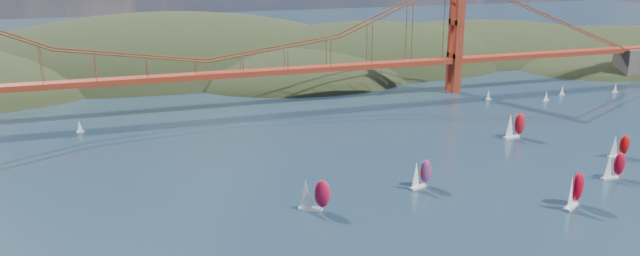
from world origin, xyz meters
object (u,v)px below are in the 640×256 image
object	(u,v)px
racer_1	(574,189)
racer_3	(515,125)
racer_2	(614,165)
racer_rwb	(421,173)
racer_0	(314,194)
racer_4	(619,146)

from	to	relation	value
racer_1	racer_3	size ratio (longest dim) A/B	1.02
racer_2	racer_rwb	xyz separation A→B (m)	(-59.83, 11.94, 0.04)
racer_3	racer_2	bearing A→B (deg)	-94.07
racer_2	racer_rwb	size ratio (longest dim) A/B	0.99
racer_0	racer_1	size ratio (longest dim) A/B	0.93
racer_1	racer_rwb	bearing A→B (deg)	111.32
racer_0	racer_2	size ratio (longest dim) A/B	1.07
racer_2	racer_rwb	distance (m)	61.01
racer_rwb	racer_1	bearing A→B (deg)	-59.24
racer_1	racer_2	distance (m)	30.02
racer_4	racer_0	bearing A→B (deg)	-171.94
racer_4	racer_rwb	world-z (taller)	racer_rwb
racer_2	racer_4	xyz separation A→B (m)	(17.01, 15.97, -0.29)
racer_rwb	racer_4	bearing A→B (deg)	-18.26
racer_2	racer_3	size ratio (longest dim) A/B	0.88
racer_0	racer_4	size ratio (longest dim) A/B	1.15
racer_1	racer_4	distance (m)	52.90
racer_1	racer_4	bearing A→B (deg)	3.92
racer_1	racer_rwb	xyz separation A→B (m)	(-33.32, 26.02, -0.64)
racer_2	racer_4	size ratio (longest dim) A/B	1.07
racer_rwb	racer_0	bearing A→B (deg)	168.12
racer_1	racer_4	xyz separation A→B (m)	(43.53, 30.05, -0.97)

